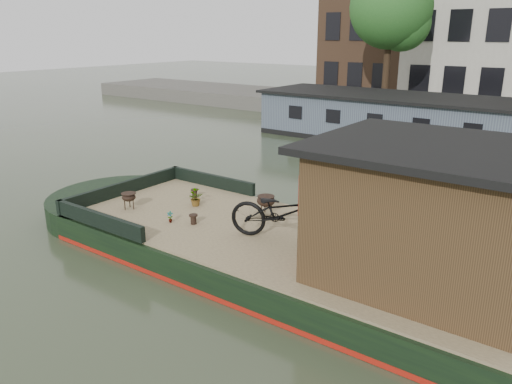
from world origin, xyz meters
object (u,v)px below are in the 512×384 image
Objects in this scene: cabin at (431,213)px; dinghy at (370,152)px; bicycle at (283,213)px; brazier_rear at (266,205)px; brazier_front at (129,201)px.

dinghy is at bearing 118.66° from cabin.
dinghy is (-2.41, 9.92, -0.91)m from bicycle.
brazier_rear is (-4.13, 0.97, -1.00)m from cabin.
bicycle is 1.59m from brazier_rear.
brazier_rear is 0.14× the size of dinghy.
dinghy is (-1.26, 8.88, -0.55)m from brazier_rear.
brazier_front is 3.39m from brazier_rear.
brazier_rear is at bearing 166.74° from cabin.
cabin is 7.19m from brazier_front.
brazier_rear is at bearing 29.49° from brazier_front.
dinghy is at bearing 80.89° from brazier_front.
cabin is 8.60× the size of brazier_rear.
cabin is 11.34m from dinghy.
cabin is 3.05m from bicycle.
brazier_front is at bearing -150.51° from brazier_rear.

